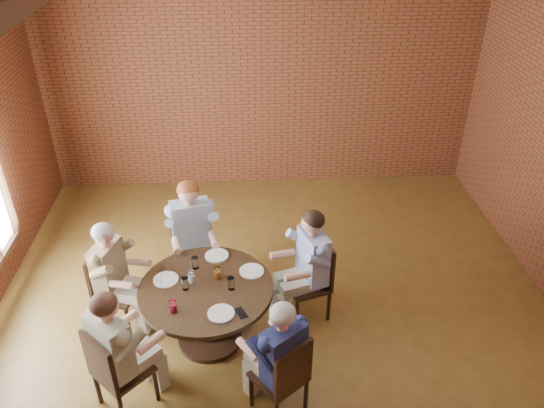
{
  "coord_description": "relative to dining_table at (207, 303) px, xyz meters",
  "views": [
    {
      "loc": [
        -0.31,
        -4.14,
        4.32
      ],
      "look_at": [
        0.0,
        1.0,
        1.09
      ],
      "focal_mm": 35.0,
      "sensor_mm": 36.0,
      "label": 1
    }
  ],
  "objects": [
    {
      "name": "diner_b",
      "position": [
        -0.2,
        0.95,
        0.18
      ],
      "size": [
        0.71,
        0.81,
        1.42
      ],
      "primitive_type": null,
      "rotation": [
        0.0,
        0.0,
        0.2
      ],
      "color": "#97A7C1",
      "rests_on": "floor"
    },
    {
      "name": "glass_e",
      "position": [
        -0.2,
        -0.01,
        0.29
      ],
      "size": [
        0.07,
        0.07,
        0.14
      ],
      "primitive_type": "cylinder",
      "color": "white",
      "rests_on": "dining_table"
    },
    {
      "name": "wall_back",
      "position": [
        0.73,
        3.5,
        1.17
      ],
      "size": [
        7.0,
        0.0,
        7.0
      ],
      "primitive_type": "plane",
      "rotation": [
        1.57,
        0.0,
        0.0
      ],
      "color": "brown",
      "rests_on": "ground"
    },
    {
      "name": "floor",
      "position": [
        0.73,
        0.0,
        -0.53
      ],
      "size": [
        7.0,
        7.0,
        0.0
      ],
      "primitive_type": "plane",
      "color": "brown",
      "rests_on": "ground"
    },
    {
      "name": "plate_b",
      "position": [
        0.1,
        0.51,
        0.23
      ],
      "size": [
        0.26,
        0.26,
        0.01
      ],
      "primitive_type": "cylinder",
      "color": "white",
      "rests_on": "dining_table"
    },
    {
      "name": "diner_a",
      "position": [
        1.08,
        0.35,
        0.16
      ],
      "size": [
        0.82,
        0.73,
        1.37
      ],
      "primitive_type": null,
      "rotation": [
        0.0,
        0.0,
        -1.26
      ],
      "color": "#4761BA",
      "rests_on": "floor"
    },
    {
      "name": "ceiling",
      "position": [
        0.73,
        0.0,
        2.87
      ],
      "size": [
        7.0,
        7.0,
        0.0
      ],
      "primitive_type": "plane",
      "rotation": [
        3.14,
        0.0,
        0.0
      ],
      "color": "white",
      "rests_on": "wall_back"
    },
    {
      "name": "dining_table",
      "position": [
        0.0,
        0.0,
        0.0
      ],
      "size": [
        1.38,
        1.38,
        0.75
      ],
      "color": "black",
      "rests_on": "floor"
    },
    {
      "name": "diner_e",
      "position": [
        0.68,
        -0.9,
        0.13
      ],
      "size": [
        0.8,
        0.83,
        1.32
      ],
      "primitive_type": null,
      "rotation": [
        0.0,
        0.0,
        3.79
      ],
      "color": "#1B214D",
      "rests_on": "floor"
    },
    {
      "name": "glass_c",
      "position": [
        -0.12,
        0.32,
        0.29
      ],
      "size": [
        0.07,
        0.07,
        0.14
      ],
      "primitive_type": "cylinder",
      "color": "white",
      "rests_on": "dining_table"
    },
    {
      "name": "glass_b",
      "position": [
        0.11,
        0.14,
        0.29
      ],
      "size": [
        0.07,
        0.07,
        0.14
      ],
      "primitive_type": "cylinder",
      "color": "white",
      "rests_on": "dining_table"
    },
    {
      "name": "diner_d",
      "position": [
        -0.75,
        -0.74,
        0.16
      ],
      "size": [
        0.87,
        0.87,
        1.37
      ],
      "primitive_type": null,
      "rotation": [
        0.0,
        0.0,
        2.36
      ],
      "color": "#C6B19B",
      "rests_on": "floor"
    },
    {
      "name": "glass_a",
      "position": [
        0.26,
        -0.04,
        0.29
      ],
      "size": [
        0.07,
        0.07,
        0.14
      ],
      "primitive_type": "cylinder",
      "color": "white",
      "rests_on": "dining_table"
    },
    {
      "name": "plate_c",
      "position": [
        -0.42,
        0.14,
        0.23
      ],
      "size": [
        0.26,
        0.26,
        0.01
      ],
      "primitive_type": "cylinder",
      "color": "white",
      "rests_on": "dining_table"
    },
    {
      "name": "chair_d",
      "position": [
        -0.81,
        -0.81,
        -0.01
      ],
      "size": [
        0.63,
        0.63,
        0.96
      ],
      "rotation": [
        0.0,
        0.0,
        2.36
      ],
      "color": "black",
      "rests_on": "floor"
    },
    {
      "name": "chair_b",
      "position": [
        -0.22,
        1.04,
        -0.0
      ],
      "size": [
        0.55,
        0.55,
        0.98
      ],
      "rotation": [
        0.0,
        0.0,
        0.2
      ],
      "color": "black",
      "rests_on": "floor"
    },
    {
      "name": "smartphone",
      "position": [
        0.35,
        -0.4,
        0.23
      ],
      "size": [
        0.13,
        0.17,
        0.01
      ],
      "primitive_type": "cube",
      "rotation": [
        0.0,
        0.0,
        0.42
      ],
      "color": "black",
      "rests_on": "dining_table"
    },
    {
      "name": "chair_a",
      "position": [
        1.17,
        0.38,
        -0.01
      ],
      "size": [
        0.56,
        0.56,
        0.96
      ],
      "rotation": [
        0.0,
        0.0,
        -1.26
      ],
      "color": "black",
      "rests_on": "floor"
    },
    {
      "name": "glass_d",
      "position": [
        -0.15,
        0.09,
        0.29
      ],
      "size": [
        0.07,
        0.07,
        0.14
      ],
      "primitive_type": "cylinder",
      "color": "white",
      "rests_on": "dining_table"
    },
    {
      "name": "chair_e",
      "position": [
        0.73,
        -0.97,
        -0.02
      ],
      "size": [
        0.59,
        0.59,
        0.93
      ],
      "rotation": [
        0.0,
        0.0,
        3.79
      ],
      "color": "black",
      "rests_on": "floor"
    },
    {
      "name": "plate_d",
      "position": [
        0.16,
        -0.4,
        0.23
      ],
      "size": [
        0.26,
        0.26,
        0.01
      ],
      "primitive_type": "cylinder",
      "color": "white",
      "rests_on": "dining_table"
    },
    {
      "name": "diner_c",
      "position": [
        -0.99,
        0.33,
        0.13
      ],
      "size": [
        0.77,
        0.7,
        1.32
      ],
      "primitive_type": null,
      "rotation": [
        0.0,
        0.0,
        1.24
      ],
      "color": "brown",
      "rests_on": "floor"
    },
    {
      "name": "plate_a",
      "position": [
        0.47,
        0.22,
        0.23
      ],
      "size": [
        0.26,
        0.26,
        0.01
      ],
      "primitive_type": "cylinder",
      "color": "white",
      "rests_on": "dining_table"
    },
    {
      "name": "glass_f",
      "position": [
        -0.29,
        -0.34,
        0.29
      ],
      "size": [
        0.07,
        0.07,
        0.14
      ],
      "primitive_type": "cylinder",
      "color": "white",
      "rests_on": "dining_table"
    },
    {
      "name": "chair_c",
      "position": [
        -1.07,
        0.36,
        -0.02
      ],
      "size": [
        0.53,
        0.53,
        0.93
      ],
      "rotation": [
        0.0,
        0.0,
        1.24
      ],
      "color": "black",
      "rests_on": "floor"
    }
  ]
}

